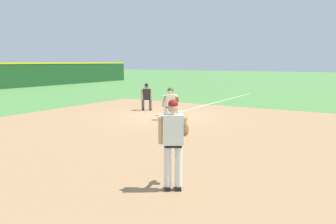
{
  "coord_description": "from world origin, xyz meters",
  "views": [
    {
      "loc": [
        -13.1,
        -8.25,
        2.58
      ],
      "look_at": [
        -5.34,
        -3.53,
        1.19
      ],
      "focal_mm": 35.0,
      "sensor_mm": 36.0,
      "label": 1
    }
  ],
  "objects_px": {
    "pitcher": "(174,139)",
    "baseball": "(170,123)",
    "first_baseman": "(172,101)",
    "umpire": "(147,96)",
    "first_base_bag": "(163,116)",
    "baserunner": "(170,103)"
  },
  "relations": [
    {
      "from": "umpire",
      "to": "first_baseman",
      "type": "bearing_deg",
      "value": -112.66
    },
    {
      "from": "pitcher",
      "to": "baserunner",
      "type": "distance_m",
      "value": 8.13
    },
    {
      "from": "baseball",
      "to": "first_baseman",
      "type": "distance_m",
      "value": 2.31
    },
    {
      "from": "baseball",
      "to": "umpire",
      "type": "distance_m",
      "value": 4.28
    },
    {
      "from": "first_base_bag",
      "to": "baseball",
      "type": "xyz_separation_m",
      "value": [
        -1.53,
        -1.31,
        -0.01
      ]
    },
    {
      "from": "baseball",
      "to": "pitcher",
      "type": "distance_m",
      "value": 7.18
    },
    {
      "from": "pitcher",
      "to": "baseball",
      "type": "bearing_deg",
      "value": 31.57
    },
    {
      "from": "baseball",
      "to": "baserunner",
      "type": "distance_m",
      "value": 1.27
    },
    {
      "from": "pitcher",
      "to": "first_baseman",
      "type": "xyz_separation_m",
      "value": [
        7.98,
        4.78,
        -0.33
      ]
    },
    {
      "from": "baserunner",
      "to": "umpire",
      "type": "xyz_separation_m",
      "value": [
        1.93,
        2.62,
        0.0
      ]
    },
    {
      "from": "baseball",
      "to": "first_base_bag",
      "type": "bearing_deg",
      "value": 40.55
    },
    {
      "from": "first_base_bag",
      "to": "umpire",
      "type": "relative_size",
      "value": 0.26
    },
    {
      "from": "first_base_bag",
      "to": "baseball",
      "type": "bearing_deg",
      "value": -139.45
    },
    {
      "from": "baseball",
      "to": "pitcher",
      "type": "relative_size",
      "value": 0.04
    },
    {
      "from": "first_base_bag",
      "to": "baseball",
      "type": "distance_m",
      "value": 2.01
    },
    {
      "from": "first_base_bag",
      "to": "pitcher",
      "type": "relative_size",
      "value": 0.2
    },
    {
      "from": "first_baseman",
      "to": "baserunner",
      "type": "xyz_separation_m",
      "value": [
        -1.06,
        -0.53,
        0.06
      ]
    },
    {
      "from": "baseball",
      "to": "umpire",
      "type": "bearing_deg",
      "value": 48.42
    },
    {
      "from": "baseball",
      "to": "pitcher",
      "type": "xyz_separation_m",
      "value": [
        -6.06,
        -3.72,
        1.02
      ]
    },
    {
      "from": "baseball",
      "to": "first_baseman",
      "type": "xyz_separation_m",
      "value": [
        1.92,
        1.06,
        0.69
      ]
    },
    {
      "from": "first_baseman",
      "to": "first_base_bag",
      "type": "bearing_deg",
      "value": 147.84
    },
    {
      "from": "pitcher",
      "to": "umpire",
      "type": "xyz_separation_m",
      "value": [
        8.85,
        6.88,
        -0.27
      ]
    }
  ]
}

